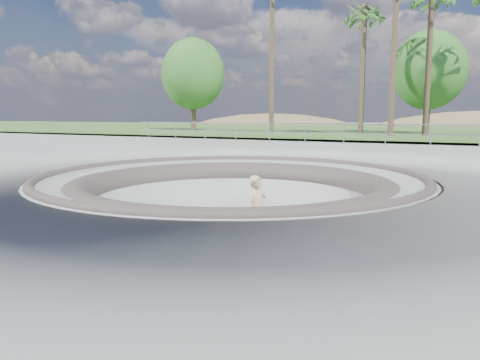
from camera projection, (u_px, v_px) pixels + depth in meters
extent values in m
plane|color=#989893|center=(231.00, 176.00, 12.57)|extent=(180.00, 180.00, 0.00)
torus|color=#989893|center=(232.00, 248.00, 12.85)|extent=(14.00, 14.00, 4.00)
cylinder|color=#989893|center=(232.00, 246.00, 12.84)|extent=(6.60, 6.60, 0.10)
torus|color=#504640|center=(231.00, 177.00, 12.57)|extent=(10.24, 10.24, 0.24)
torus|color=#504640|center=(232.00, 192.00, 12.63)|extent=(8.91, 8.91, 0.81)
cube|color=#325622|center=(404.00, 130.00, 42.64)|extent=(180.00, 36.00, 0.12)
ellipsoid|color=brown|center=(271.00, 167.00, 71.92)|extent=(50.40, 36.00, 23.40)
cylinder|color=gray|center=(344.00, 124.00, 23.03)|extent=(25.00, 0.05, 0.05)
cylinder|color=gray|center=(344.00, 133.00, 23.09)|extent=(25.00, 0.05, 0.05)
cube|color=olive|center=(257.00, 245.00, 12.53)|extent=(0.81, 0.33, 0.02)
cylinder|color=#B1B1B6|center=(257.00, 246.00, 12.54)|extent=(0.06, 0.17, 0.03)
cylinder|color=#B1B1B6|center=(257.00, 246.00, 12.54)|extent=(0.06, 0.17, 0.03)
cylinder|color=white|center=(257.00, 246.00, 12.54)|extent=(0.06, 0.04, 0.06)
cylinder|color=white|center=(257.00, 246.00, 12.54)|extent=(0.06, 0.04, 0.06)
cylinder|color=white|center=(257.00, 246.00, 12.54)|extent=(0.06, 0.04, 0.06)
cylinder|color=white|center=(257.00, 246.00, 12.54)|extent=(0.06, 0.04, 0.06)
imported|color=tan|center=(257.00, 210.00, 12.40)|extent=(0.68, 0.80, 1.87)
cylinder|color=brown|center=(272.00, 57.00, 34.27)|extent=(0.36, 0.36, 11.26)
cylinder|color=brown|center=(362.00, 72.00, 31.82)|extent=(0.36, 0.36, 8.59)
cylinder|color=brown|center=(394.00, 53.00, 29.56)|extent=(0.36, 0.36, 10.68)
cylinder|color=brown|center=(429.00, 65.00, 29.65)|extent=(0.36, 0.36, 9.20)
cylinder|color=brown|center=(193.00, 105.00, 39.03)|extent=(0.44, 0.44, 4.47)
ellipsoid|color=#245B1F|center=(193.00, 74.00, 38.67)|extent=(5.34, 4.86, 5.83)
cylinder|color=brown|center=(427.00, 105.00, 33.27)|extent=(0.44, 0.44, 4.25)
ellipsoid|color=#245B1F|center=(429.00, 70.00, 32.93)|extent=(5.08, 4.62, 5.54)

